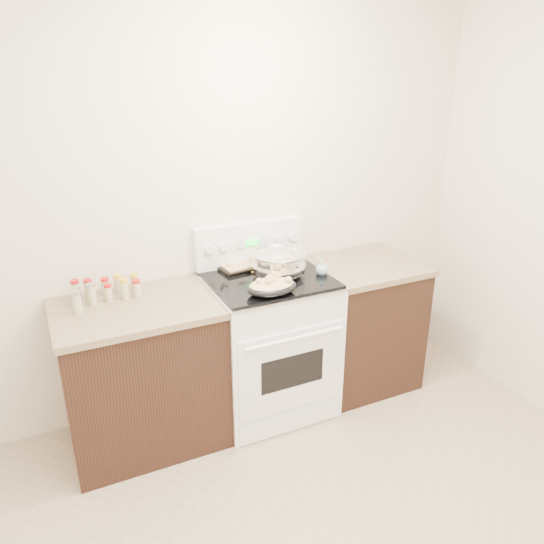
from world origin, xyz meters
TOP-DOWN VIEW (x-y plane):
  - room_shell at (0.00, 0.00)m, footprint 4.10×3.60m
  - counter_left at (-0.48, 1.43)m, footprint 0.93×0.67m
  - counter_right at (1.08, 1.43)m, footprint 0.73×0.67m
  - kitchen_range at (0.35, 1.42)m, footprint 0.78×0.73m
  - mixing_bowl at (0.43, 1.43)m, footprint 0.43×0.43m
  - roasting_pan at (0.27, 1.19)m, footprint 0.31×0.21m
  - baking_sheet at (0.33, 1.70)m, footprint 0.47×0.36m
  - wooden_spoon at (0.31, 1.38)m, footprint 0.17×0.21m
  - blue_ladle at (0.69, 1.34)m, footprint 0.14×0.26m
  - spice_jars at (-0.64, 1.57)m, footprint 0.40×0.24m

SIDE VIEW (x-z plane):
  - counter_left at x=-0.48m, z-range 0.00..0.92m
  - counter_right at x=1.08m, z-range 0.00..0.92m
  - kitchen_range at x=0.35m, z-range -0.12..1.10m
  - wooden_spoon at x=0.31m, z-range 0.93..0.98m
  - baking_sheet at x=0.33m, z-range 0.93..0.99m
  - blue_ladle at x=0.69m, z-range 0.93..1.02m
  - spice_jars at x=-0.64m, z-range 0.91..1.05m
  - roasting_pan at x=0.27m, z-range 0.94..1.05m
  - mixing_bowl at x=0.43m, z-range 0.92..1.13m
  - room_shell at x=0.00m, z-range 0.33..3.08m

